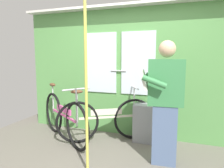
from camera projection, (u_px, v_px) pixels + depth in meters
train_door_wall at (130, 69)px, 3.75m from camera, size 4.10×0.28×2.32m
bicycle_near_door at (106, 119)px, 3.56m from camera, size 1.47×0.92×0.93m
bicycle_leaning_behind at (64, 117)px, 3.61m from camera, size 1.47×1.02×0.97m
passenger_reading_newspaper at (165, 101)px, 2.74m from camera, size 0.58×0.50×1.65m
trash_bin_by_wall at (146, 123)px, 3.55m from camera, size 0.41×0.28×0.64m
handrail_pole at (86, 82)px, 2.51m from camera, size 0.04×0.04×2.28m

